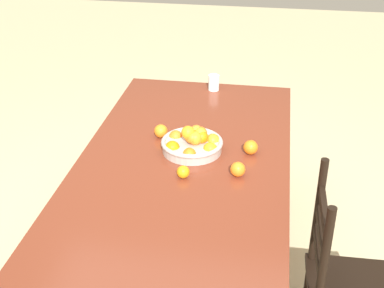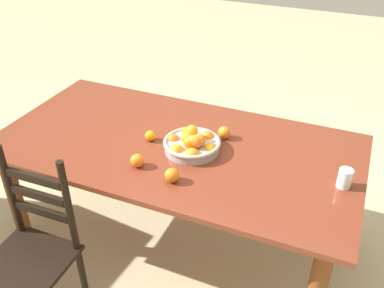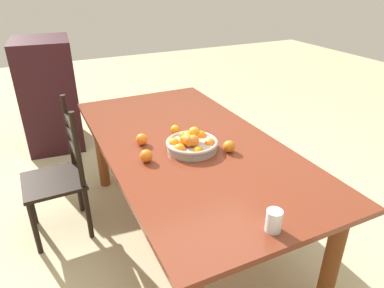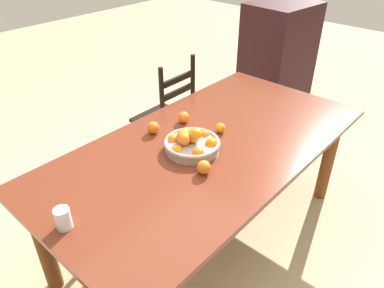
# 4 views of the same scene
# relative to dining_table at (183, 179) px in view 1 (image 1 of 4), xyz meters

# --- Properties ---
(ground_plane) EXTENTS (12.00, 12.00, 0.00)m
(ground_plane) POSITION_rel_dining_table_xyz_m (0.00, 0.00, -0.64)
(ground_plane) COLOR #BCB086
(dining_table) EXTENTS (2.08, 1.07, 0.75)m
(dining_table) POSITION_rel_dining_table_xyz_m (0.00, 0.00, 0.00)
(dining_table) COLOR maroon
(dining_table) RESTS_ON ground
(chair_near_window) EXTENTS (0.42, 0.42, 0.98)m
(chair_near_window) POSITION_rel_dining_table_xyz_m (0.44, 0.79, -0.19)
(chair_near_window) COLOR black
(chair_near_window) RESTS_ON ground
(fruit_bowl) EXTENTS (0.32, 0.32, 0.15)m
(fruit_bowl) POSITION_rel_dining_table_xyz_m (-0.11, 0.03, 0.16)
(fruit_bowl) COLOR #A79E95
(fruit_bowl) RESTS_ON dining_table
(orange_loose_0) EXTENTS (0.06, 0.06, 0.06)m
(orange_loose_0) POSITION_rel_dining_table_xyz_m (0.15, 0.03, 0.14)
(orange_loose_0) COLOR orange
(orange_loose_0) RESTS_ON dining_table
(orange_loose_1) EXTENTS (0.07, 0.07, 0.07)m
(orange_loose_1) POSITION_rel_dining_table_xyz_m (0.09, 0.28, 0.15)
(orange_loose_1) COLOR orange
(orange_loose_1) RESTS_ON dining_table
(orange_loose_2) EXTENTS (0.07, 0.07, 0.07)m
(orange_loose_2) POSITION_rel_dining_table_xyz_m (-0.13, 0.33, 0.15)
(orange_loose_2) COLOR orange
(orange_loose_2) RESTS_ON dining_table
(orange_loose_3) EXTENTS (0.07, 0.07, 0.07)m
(orange_loose_3) POSITION_rel_dining_table_xyz_m (-0.23, -0.16, 0.15)
(orange_loose_3) COLOR orange
(orange_loose_3) RESTS_ON dining_table
(drinking_glass) EXTENTS (0.07, 0.07, 0.10)m
(drinking_glass) POSITION_rel_dining_table_xyz_m (-0.93, 0.04, 0.16)
(drinking_glass) COLOR silver
(drinking_glass) RESTS_ON dining_table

